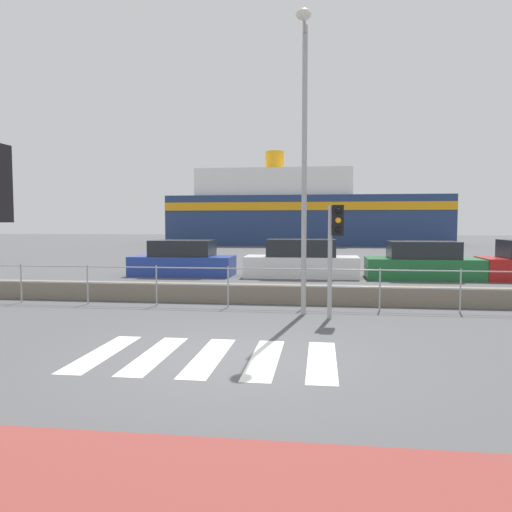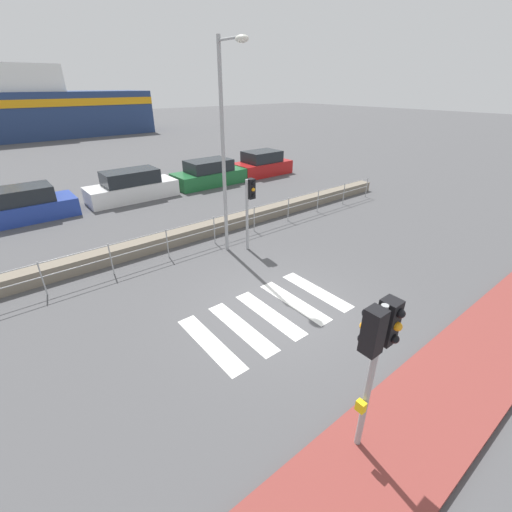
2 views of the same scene
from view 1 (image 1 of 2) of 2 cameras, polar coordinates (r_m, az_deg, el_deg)
name	(u,v)px [view 1 (image 1 of 2)]	position (r m, az deg, el deg)	size (l,w,h in m)	color
ground_plane	(232,358)	(8.14, -2.76, -11.55)	(160.00, 160.00, 0.00)	#4C4C4F
sidewalk_brick	(139,491)	(4.41, -13.21, -24.68)	(24.00, 1.80, 0.12)	brown
crosswalk	(209,357)	(8.21, -5.39, -11.39)	(4.05, 2.40, 0.01)	silver
seawall	(269,294)	(13.48, 1.44, -4.34)	(23.07, 0.55, 0.48)	slate
harbor_fence	(265,281)	(12.56, 1.02, -2.83)	(20.81, 0.04, 1.05)	#9EA0A3
traffic_light_far	(335,235)	(11.23, 9.04, 2.34)	(0.34, 0.32, 2.55)	#9EA0A3
streetlamp	(304,137)	(11.58, 5.52, 13.38)	(0.32, 1.37, 6.62)	#9EA0A3
ferry_boat	(300,213)	(48.73, 5.09, 4.91)	(26.23, 6.96, 9.03)	navy
parked_car_blue	(183,260)	(20.59, -8.36, -0.49)	(4.14, 1.81, 1.44)	#233D9E
parked_car_white	(301,261)	(19.83, 5.21, -0.57)	(4.46, 1.71, 1.50)	silver
parked_car_green	(423,263)	(20.19, 18.50, -0.74)	(4.27, 1.85, 1.44)	#1E6633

